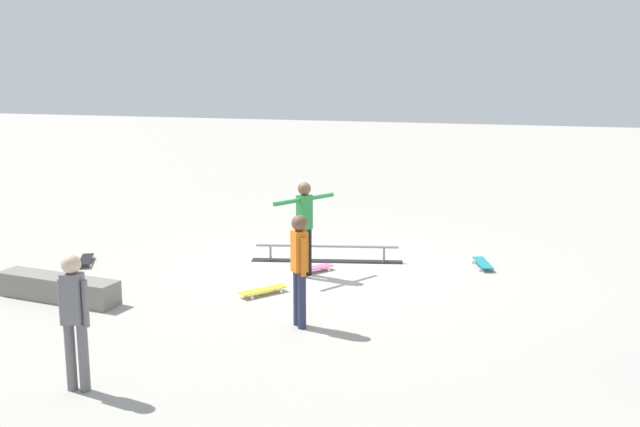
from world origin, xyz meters
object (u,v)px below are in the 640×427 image
object	(u,v)px
grind_rail	(327,254)
bystander_grey_shirt	(74,315)
skater_main	(304,222)
skate_ledge	(58,288)
loose_skateboard_yellow	(263,290)
skateboard_main	(313,268)
bystander_orange_shirt	(299,264)
loose_skateboard_teal	(483,263)
loose_skateboard_black	(86,260)

from	to	relation	value
grind_rail	bystander_grey_shirt	distance (m)	6.31
skater_main	bystander_grey_shirt	bearing A→B (deg)	-161.08
skate_ledge	grind_rail	bearing A→B (deg)	-136.55
grind_rail	loose_skateboard_yellow	distance (m)	2.26
skateboard_main	bystander_grey_shirt	distance (m)	5.55
grind_rail	bystander_orange_shirt	size ratio (longest dim) A/B	1.74
bystander_grey_shirt	loose_skateboard_teal	distance (m)	7.72
skater_main	skateboard_main	distance (m)	0.91
bystander_grey_shirt	loose_skateboard_teal	size ratio (longest dim) A/B	1.94
grind_rail	loose_skateboard_yellow	size ratio (longest dim) A/B	3.68
skate_ledge	skateboard_main	size ratio (longest dim) A/B	2.76
skater_main	loose_skateboard_teal	distance (m)	3.35
bystander_grey_shirt	skateboard_main	bearing A→B (deg)	73.33
bystander_grey_shirt	loose_skateboard_black	size ratio (longest dim) A/B	1.97
skateboard_main	loose_skateboard_black	size ratio (longest dim) A/B	0.93
grind_rail	loose_skateboard_yellow	world-z (taller)	grind_rail
grind_rail	loose_skateboard_black	xyz separation A→B (m)	(4.21, 1.27, -0.06)
skateboard_main	bystander_orange_shirt	size ratio (longest dim) A/B	0.47
bystander_orange_shirt	loose_skateboard_teal	distance (m)	4.53
loose_skateboard_black	bystander_orange_shirt	bearing A→B (deg)	-139.43
bystander_grey_shirt	loose_skateboard_yellow	xyz separation A→B (m)	(-0.86, -3.91, -0.83)
skater_main	loose_skateboard_yellow	world-z (taller)	skater_main
skateboard_main	loose_skateboard_teal	distance (m)	3.06
skate_ledge	loose_skateboard_teal	world-z (taller)	skate_ledge
bystander_orange_shirt	loose_skateboard_teal	bearing A→B (deg)	-70.17
skate_ledge	skateboard_main	distance (m)	4.22
grind_rail	skateboard_main	bearing A→B (deg)	74.69
loose_skateboard_yellow	skater_main	bearing A→B (deg)	22.04
skate_ledge	loose_skateboard_teal	xyz separation A→B (m)	(-6.25, -3.63, -0.12)
bystander_orange_shirt	loose_skateboard_black	distance (m)	5.25
bystander_grey_shirt	loose_skateboard_teal	xyz separation A→B (m)	(-4.13, -6.47, -0.83)
bystander_grey_shirt	bystander_orange_shirt	xyz separation A→B (m)	(-1.83, -2.66, -0.00)
bystander_orange_shirt	loose_skateboard_teal	xyz separation A→B (m)	(-2.30, -3.81, -0.83)
skateboard_main	bystander_orange_shirt	xyz separation A→B (m)	(-0.55, 2.68, 0.83)
loose_skateboard_black	loose_skateboard_teal	bearing A→B (deg)	-101.44
grind_rail	bystander_orange_shirt	bearing A→B (deg)	86.94
skater_main	loose_skateboard_black	xyz separation A→B (m)	(4.07, 0.26, -0.88)
bystander_orange_shirt	loose_skateboard_black	bearing A→B (deg)	25.97
grind_rail	skate_ledge	size ratio (longest dim) A/B	1.33
loose_skateboard_yellow	skateboard_main	bearing A→B (deg)	21.57
skater_main	bystander_grey_shirt	size ratio (longest dim) A/B	1.02
loose_skateboard_yellow	loose_skateboard_black	xyz separation A→B (m)	(3.73, -0.94, 0.00)
grind_rail	skateboard_main	size ratio (longest dim) A/B	3.67
loose_skateboard_teal	loose_skateboard_black	bearing A→B (deg)	86.13
grind_rail	loose_skateboard_teal	distance (m)	2.81
grind_rail	bystander_grey_shirt	bearing A→B (deg)	66.49
loose_skateboard_teal	loose_skateboard_black	xyz separation A→B (m)	(7.00, 1.62, 0.00)
skater_main	loose_skateboard_yellow	xyz separation A→B (m)	(0.35, 1.19, -0.88)
grind_rail	skate_ledge	world-z (taller)	skate_ledge
bystander_grey_shirt	bystander_orange_shirt	distance (m)	3.23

